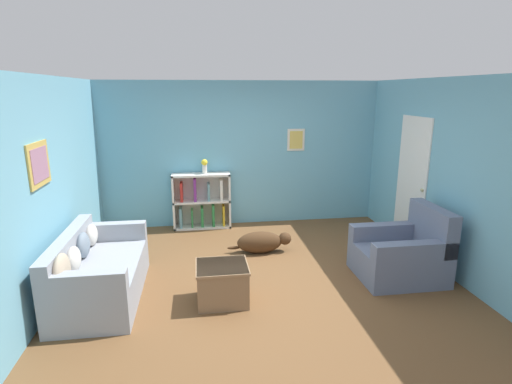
% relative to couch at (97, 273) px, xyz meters
% --- Properties ---
extents(ground_plane, '(14.00, 14.00, 0.00)m').
position_rel_couch_xyz_m(ground_plane, '(2.02, 0.35, -0.32)').
color(ground_plane, brown).
extents(wall_back, '(5.60, 0.13, 2.60)m').
position_rel_couch_xyz_m(wall_back, '(2.02, 2.60, 0.98)').
color(wall_back, '#6BADC6').
rests_on(wall_back, ground_plane).
extents(wall_left, '(0.13, 5.00, 2.60)m').
position_rel_couch_xyz_m(wall_left, '(-0.53, 0.34, 0.99)').
color(wall_left, '#6BADC6').
rests_on(wall_left, ground_plane).
extents(wall_right, '(0.16, 5.00, 2.60)m').
position_rel_couch_xyz_m(wall_right, '(4.57, 0.36, 0.98)').
color(wall_right, '#6BADC6').
rests_on(wall_right, ground_plane).
extents(couch, '(0.87, 1.70, 0.82)m').
position_rel_couch_xyz_m(couch, '(0.00, 0.00, 0.00)').
color(couch, '#9399A3').
rests_on(couch, ground_plane).
extents(bookshelf, '(1.03, 0.29, 1.00)m').
position_rel_couch_xyz_m(bookshelf, '(1.28, 2.40, 0.16)').
color(bookshelf, silver).
rests_on(bookshelf, ground_plane).
extents(recliner_chair, '(1.06, 0.91, 0.96)m').
position_rel_couch_xyz_m(recliner_chair, '(3.89, -0.01, 0.01)').
color(recliner_chair, slate).
rests_on(recliner_chair, ground_plane).
extents(coffee_table, '(0.60, 0.54, 0.46)m').
position_rel_couch_xyz_m(coffee_table, '(1.47, -0.31, -0.07)').
color(coffee_table, '#846647').
rests_on(coffee_table, ground_plane).
extents(dog, '(0.99, 0.30, 0.33)m').
position_rel_couch_xyz_m(dog, '(2.16, 1.08, -0.15)').
color(dog, '#472D19').
rests_on(dog, ground_plane).
extents(vase, '(0.11, 0.11, 0.26)m').
position_rel_couch_xyz_m(vase, '(1.34, 2.38, 0.83)').
color(vase, silver).
rests_on(vase, bookshelf).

